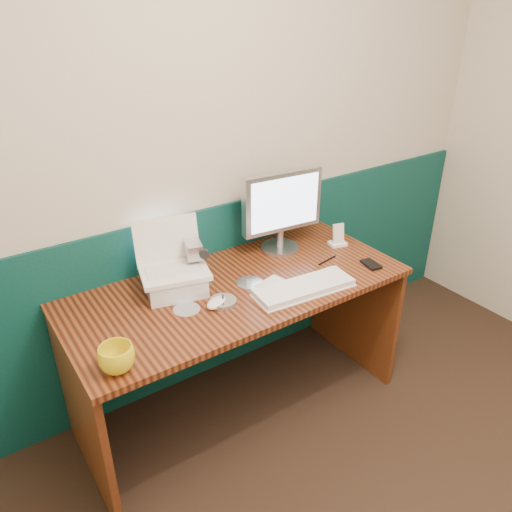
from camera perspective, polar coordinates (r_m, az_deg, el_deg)
back_wall at (r=2.49m, az=-3.46°, el=11.44°), size 3.50×0.04×2.50m
wainscot at (r=2.79m, az=-2.90°, el=-3.57°), size 3.48×0.02×1.00m
desk at (r=2.53m, az=-1.94°, el=-10.65°), size 1.60×0.70×0.75m
laptop_riser at (r=2.28m, az=-9.21°, el=-3.04°), size 0.30×0.27×0.09m
laptop at (r=2.20m, az=-9.54°, el=0.72°), size 0.34×0.29×0.25m
monitor at (r=2.56m, az=2.84°, el=5.16°), size 0.44×0.17×0.43m
keyboard at (r=2.28m, az=5.51°, el=-3.69°), size 0.48×0.20×0.03m
mouse_right at (r=2.43m, az=8.52°, el=-1.70°), size 0.10×0.06×0.03m
mouse_left at (r=2.17m, az=-4.52°, el=-5.33°), size 0.13×0.11×0.04m
mug at (r=1.88m, az=-15.64°, el=-11.21°), size 0.17×0.17×0.10m
camcorder at (r=2.31m, az=-7.08°, el=-0.52°), size 0.14×0.17×0.22m
cd_spindle at (r=2.18m, az=-3.78°, el=-5.30°), size 0.12×0.12×0.02m
cd_loose_a at (r=2.17m, az=-7.93°, el=-6.03°), size 0.12×0.12×0.00m
cd_loose_b at (r=2.34m, az=-0.73°, el=-3.04°), size 0.13×0.13×0.00m
pen at (r=2.55m, az=8.13°, el=-0.47°), size 0.13×0.03×0.01m
papers at (r=2.33m, az=1.81°, el=-3.19°), size 0.16×0.13×0.00m
dock at (r=2.72m, az=9.30°, el=1.41°), size 0.10×0.09×0.02m
music_player at (r=2.69m, az=9.40°, el=2.58°), size 0.07×0.04×0.11m
pda at (r=2.55m, az=13.00°, el=-0.93°), size 0.08×0.12×0.01m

